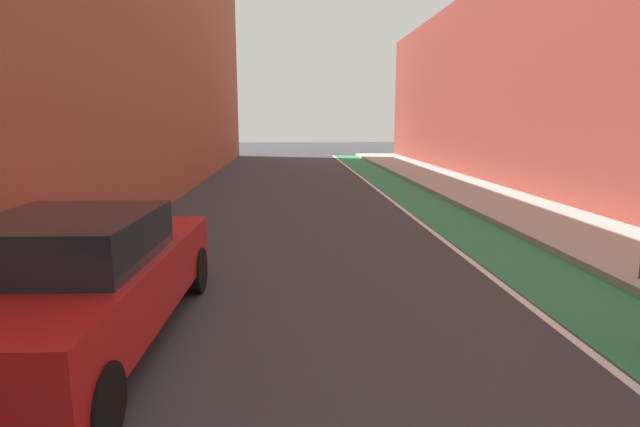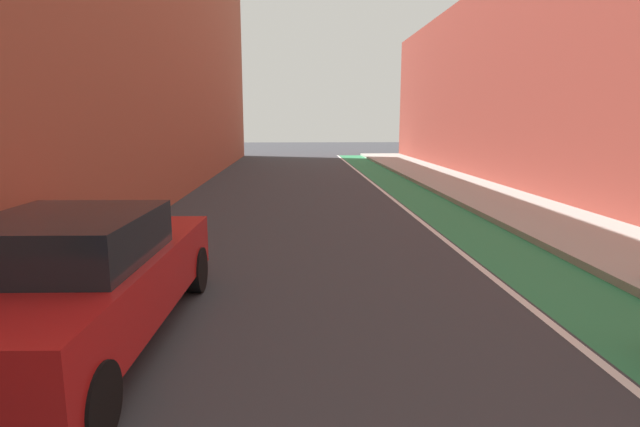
% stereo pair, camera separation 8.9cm
% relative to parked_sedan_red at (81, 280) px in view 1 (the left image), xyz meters
% --- Properties ---
extents(ground_plane, '(95.62, 95.62, 0.00)m').
position_rel_parked_sedan_red_xyz_m(ground_plane, '(3.08, 8.35, -0.79)').
color(ground_plane, '#38383D').
extents(bike_lane_paint, '(1.60, 43.46, 0.00)m').
position_rel_parked_sedan_red_xyz_m(bike_lane_paint, '(6.42, 10.35, -0.79)').
color(bike_lane_paint, '#2D8451').
rests_on(bike_lane_paint, ground).
extents(lane_divider_stripe, '(0.12, 43.46, 0.00)m').
position_rel_parked_sedan_red_xyz_m(lane_divider_stripe, '(5.52, 10.35, -0.79)').
color(lane_divider_stripe, white).
rests_on(lane_divider_stripe, ground).
extents(sidewalk_right, '(2.87, 43.46, 0.14)m').
position_rel_parked_sedan_red_xyz_m(sidewalk_right, '(8.65, 10.35, -0.72)').
color(sidewalk_right, '#A8A59E').
rests_on(sidewalk_right, ground).
extents(building_facade_right, '(2.40, 39.46, 8.03)m').
position_rel_parked_sedan_red_xyz_m(building_facade_right, '(11.28, 12.35, 3.23)').
color(building_facade_right, brown).
rests_on(building_facade_right, ground).
extents(parked_sedan_red, '(2.01, 4.73, 1.53)m').
position_rel_parked_sedan_red_xyz_m(parked_sedan_red, '(0.00, 0.00, 0.00)').
color(parked_sedan_red, red).
rests_on(parked_sedan_red, ground).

